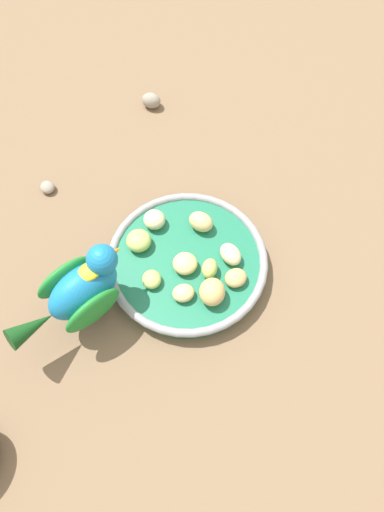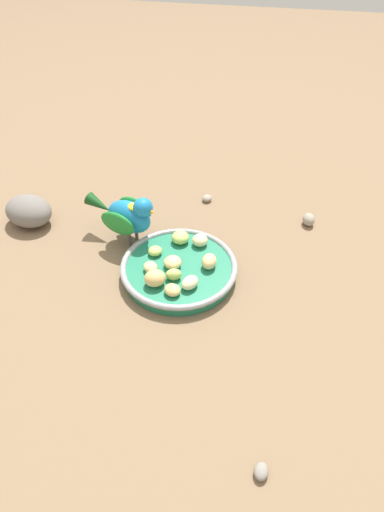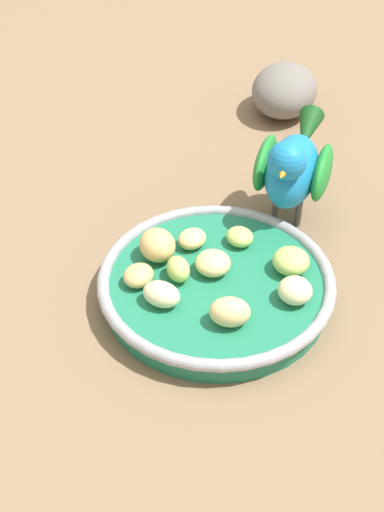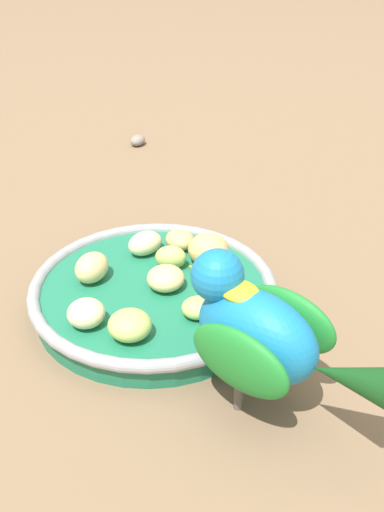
% 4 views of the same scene
% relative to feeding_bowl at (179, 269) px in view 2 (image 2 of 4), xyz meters
% --- Properties ---
extents(ground_plane, '(4.00, 4.00, 0.00)m').
position_rel_feeding_bowl_xyz_m(ground_plane, '(0.02, 0.01, -0.02)').
color(ground_plane, '#7A6047').
extents(feeding_bowl, '(0.22, 0.22, 0.03)m').
position_rel_feeding_bowl_xyz_m(feeding_bowl, '(0.00, 0.00, 0.00)').
color(feeding_bowl, '#1E7251').
rests_on(feeding_bowl, ground_plane).
extents(apple_piece_0, '(0.04, 0.04, 0.02)m').
position_rel_feeding_bowl_xyz_m(apple_piece_0, '(-0.01, -0.00, 0.02)').
color(apple_piece_0, '#E5C67F').
rests_on(apple_piece_0, feeding_bowl).
extents(apple_piece_1, '(0.04, 0.04, 0.02)m').
position_rel_feeding_bowl_xyz_m(apple_piece_1, '(0.03, 0.07, 0.02)').
color(apple_piece_1, beige).
rests_on(apple_piece_1, feeding_bowl).
extents(apple_piece_2, '(0.04, 0.04, 0.02)m').
position_rel_feeding_bowl_xyz_m(apple_piece_2, '(-0.05, 0.02, 0.02)').
color(apple_piece_2, '#B2CC66').
rests_on(apple_piece_2, feeding_bowl).
extents(apple_piece_3, '(0.04, 0.04, 0.02)m').
position_rel_feeding_bowl_xyz_m(apple_piece_3, '(-0.05, -0.02, 0.02)').
color(apple_piece_3, '#E5C67F').
rests_on(apple_piece_3, feeding_bowl).
extents(apple_piece_4, '(0.03, 0.04, 0.03)m').
position_rel_feeding_bowl_xyz_m(apple_piece_4, '(0.05, 0.01, 0.02)').
color(apple_piece_4, '#E5C67F').
rests_on(apple_piece_4, feeding_bowl).
extents(apple_piece_5, '(0.04, 0.04, 0.02)m').
position_rel_feeding_bowl_xyz_m(apple_piece_5, '(-0.01, 0.07, 0.02)').
color(apple_piece_5, '#B2CC66').
rests_on(apple_piece_5, feeding_bowl).
extents(apple_piece_6, '(0.04, 0.04, 0.02)m').
position_rel_feeding_bowl_xyz_m(apple_piece_6, '(0.03, -0.05, 0.02)').
color(apple_piece_6, beige).
rests_on(apple_piece_6, feeding_bowl).
extents(apple_piece_7, '(0.04, 0.04, 0.02)m').
position_rel_feeding_bowl_xyz_m(apple_piece_7, '(0.00, -0.07, 0.02)').
color(apple_piece_7, tan).
rests_on(apple_piece_7, feeding_bowl).
extents(apple_piece_8, '(0.05, 0.05, 0.03)m').
position_rel_feeding_bowl_xyz_m(apple_piece_8, '(-0.03, -0.05, 0.02)').
color(apple_piece_8, tan).
rests_on(apple_piece_8, feeding_bowl).
extents(apple_piece_9, '(0.03, 0.03, 0.02)m').
position_rel_feeding_bowl_xyz_m(apple_piece_9, '(-0.00, -0.03, 0.02)').
color(apple_piece_9, '#B2CC66').
rests_on(apple_piece_9, feeding_bowl).
extents(parrot, '(0.16, 0.10, 0.12)m').
position_rel_feeding_bowl_xyz_m(parrot, '(-0.12, 0.08, 0.05)').
color(parrot, '#59544C').
rests_on(parrot, ground_plane).
extents(rock_large, '(0.12, 0.11, 0.06)m').
position_rel_feeding_bowl_xyz_m(rock_large, '(-0.34, 0.10, 0.02)').
color(rock_large, slate).
rests_on(rock_large, ground_plane).
extents(pebble_0, '(0.03, 0.04, 0.03)m').
position_rel_feeding_bowl_xyz_m(pebble_0, '(0.24, 0.20, -0.00)').
color(pebble_0, gray).
rests_on(pebble_0, ground_plane).
extents(pebble_1, '(0.03, 0.03, 0.01)m').
position_rel_feeding_bowl_xyz_m(pebble_1, '(0.01, 0.25, -0.01)').
color(pebble_1, gray).
rests_on(pebble_1, ground_plane).
extents(pebble_2, '(0.02, 0.03, 0.01)m').
position_rel_feeding_bowl_xyz_m(pebble_2, '(0.18, -0.34, -0.01)').
color(pebble_2, gray).
rests_on(pebble_2, ground_plane).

